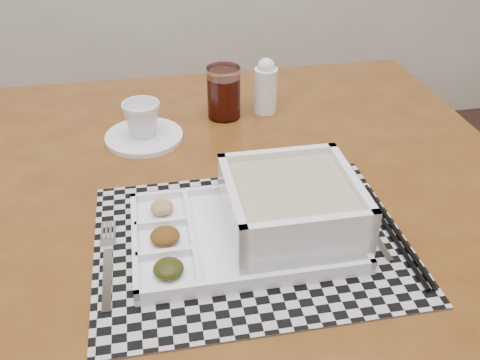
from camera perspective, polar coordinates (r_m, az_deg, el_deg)
name	(u,v)px	position (r m, az deg, el deg)	size (l,w,h in m)	color
dining_table	(230,234)	(0.93, -1.02, -5.77)	(1.06, 1.06, 0.79)	#592810
placemat	(251,241)	(0.78, 1.17, -6.55)	(0.45, 0.35, 0.00)	#AFAEB6
serving_tray	(277,214)	(0.78, 4.01, -3.65)	(0.33, 0.22, 0.09)	white
fork	(107,260)	(0.77, -13.95, -8.31)	(0.02, 0.19, 0.00)	#BCBCC3
spoon	(355,203)	(0.87, 12.18, -2.43)	(0.04, 0.18, 0.01)	#BCBCC3
chopsticks	(394,232)	(0.82, 16.07, -5.35)	(0.02, 0.24, 0.01)	black
saucer	(144,137)	(1.05, -10.18, 4.55)	(0.15, 0.15, 0.01)	white
cup	(142,119)	(1.03, -10.39, 6.42)	(0.07, 0.07, 0.07)	white
juice_glass	(224,94)	(1.10, -1.74, 9.13)	(0.07, 0.07, 0.11)	white
creamer_bottle	(266,86)	(1.12, 2.75, 9.94)	(0.05, 0.05, 0.12)	white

